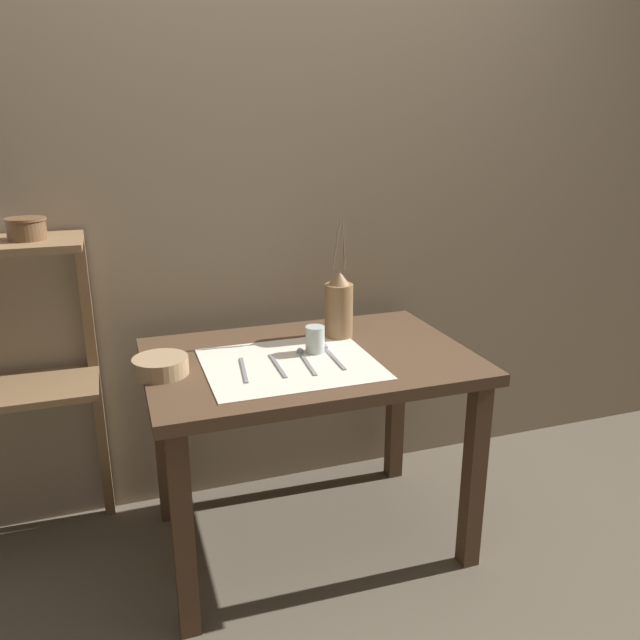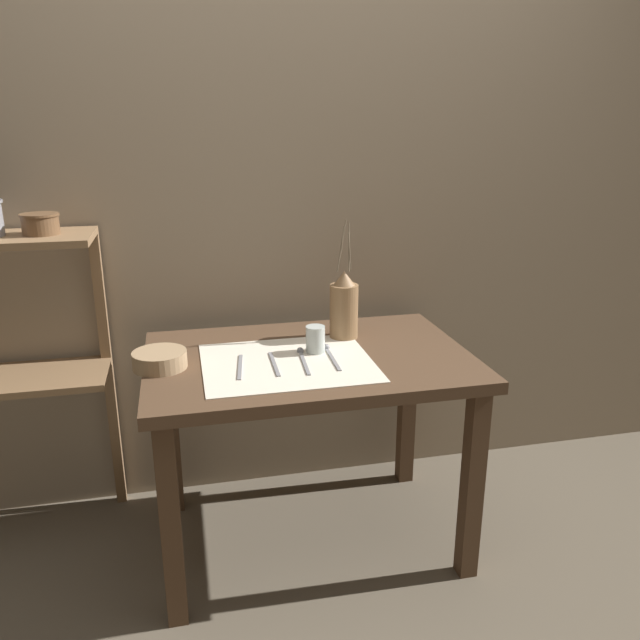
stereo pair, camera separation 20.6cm
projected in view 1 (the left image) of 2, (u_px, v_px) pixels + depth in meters
The scene contains 13 objects.
ground_plane at pixel (310, 538), 2.31m from camera, with size 12.00×12.00×0.00m, color brown.
stone_wall_back at pixel (270, 196), 2.37m from camera, with size 7.00×0.06×2.40m.
wooden_table at pixel (309, 384), 2.12m from camera, with size 1.08×0.72×0.72m.
wooden_shelf_unit at pixel (2, 341), 2.05m from camera, with size 0.57×0.30×1.12m.
linen_cloth at pixel (290, 364), 2.01m from camera, with size 0.55×0.46×0.00m.
pitcher_with_flowers at pixel (339, 306), 2.24m from camera, with size 0.10×0.10×0.43m.
wooden_bowl at pixel (161, 366), 1.92m from camera, with size 0.17×0.17×0.05m.
glass_tumbler_near at pixel (315, 339), 2.09m from camera, with size 0.06×0.06×0.09m.
fork_inner at pixel (244, 370), 1.95m from camera, with size 0.04×0.21×0.00m.
knife_center at pixel (278, 366), 1.99m from camera, with size 0.02×0.21×0.00m.
spoon_outer at pixel (303, 356), 2.06m from camera, with size 0.03×0.22×0.02m.
spoon_inner at pixel (329, 352), 2.10m from camera, with size 0.02×0.22×0.02m.
metal_pot_small at pixel (26, 228), 1.94m from camera, with size 0.12×0.12×0.07m.
Camera 1 is at (-0.60, -1.86, 1.47)m, focal length 35.00 mm.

